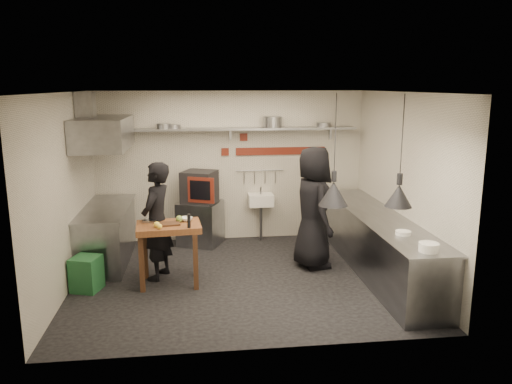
{
  "coord_description": "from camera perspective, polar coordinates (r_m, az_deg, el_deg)",
  "views": [
    {
      "loc": [
        -0.64,
        -7.16,
        2.9
      ],
      "look_at": [
        0.26,
        0.3,
        1.29
      ],
      "focal_mm": 35.0,
      "sensor_mm": 36.0,
      "label": 1
    }
  ],
  "objects": [
    {
      "name": "heat_lamp_near",
      "position": [
        6.58,
        9.0,
        4.69
      ],
      "size": [
        0.47,
        0.47,
        1.47
      ],
      "primitive_type": null,
      "rotation": [
        0.0,
        0.0,
        -0.23
      ],
      "color": "black",
      "rests_on": "ceiling"
    },
    {
      "name": "wall_left",
      "position": [
        7.54,
        -21.03,
        -0.16
      ],
      "size": [
        0.04,
        4.2,
        2.8
      ],
      "primitive_type": "cube",
      "color": "beige",
      "rests_on": "floor"
    },
    {
      "name": "bowl",
      "position": [
        7.5,
        -7.95,
        -3.08
      ],
      "size": [
        0.19,
        0.19,
        0.06
      ],
      "primitive_type": "imported",
      "rotation": [
        0.0,
        0.0,
        0.08
      ],
      "color": "white",
      "rests_on": "prep_table"
    },
    {
      "name": "counter_right",
      "position": [
        8.06,
        13.76,
        -5.92
      ],
      "size": [
        0.7,
        3.8,
        0.9
      ],
      "primitive_type": "cube",
      "color": "slate",
      "rests_on": "floor"
    },
    {
      "name": "pepper_mill",
      "position": [
        7.12,
        -7.67,
        -3.3
      ],
      "size": [
        0.06,
        0.06,
        0.2
      ],
      "primitive_type": "cylinder",
      "rotation": [
        0.0,
        0.0,
        0.42
      ],
      "color": "black",
      "rests_on": "prep_table"
    },
    {
      "name": "back_shelf",
      "position": [
        9.13,
        -2.9,
        7.22
      ],
      "size": [
        4.6,
        0.34,
        0.04
      ],
      "primitive_type": "cube",
      "color": "slate",
      "rests_on": "wall_back"
    },
    {
      "name": "cutting_board",
      "position": [
        7.34,
        -9.94,
        -3.6
      ],
      "size": [
        0.34,
        0.26,
        0.02
      ],
      "primitive_type": "cube",
      "rotation": [
        0.0,
        0.0,
        0.17
      ],
      "color": "#4A2C1B",
      "rests_on": "prep_table"
    },
    {
      "name": "ceiling",
      "position": [
        7.19,
        -1.84,
        11.33
      ],
      "size": [
        5.0,
        5.0,
        0.0
      ],
      "primitive_type": "plane",
      "color": "beige",
      "rests_on": "floor"
    },
    {
      "name": "oven_door",
      "position": [
        8.82,
        -6.31,
        0.22
      ],
      "size": [
        0.46,
        0.22,
        0.46
      ],
      "primitive_type": "cube",
      "rotation": [
        0.0,
        0.0,
        -0.41
      ],
      "color": "maroon",
      "rests_on": "combi_oven"
    },
    {
      "name": "wall_back",
      "position": [
        9.4,
        -2.93,
        2.93
      ],
      "size": [
        5.0,
        0.04,
        2.8
      ],
      "primitive_type": "cube",
      "color": "beige",
      "rests_on": "floor"
    },
    {
      "name": "lemon_a",
      "position": [
        7.24,
        -11.28,
        -3.66
      ],
      "size": [
        0.11,
        0.11,
        0.09
      ],
      "primitive_type": "sphere",
      "rotation": [
        0.0,
        0.0,
        0.32
      ],
      "color": "yellow",
      "rests_on": "prep_table"
    },
    {
      "name": "counter_left_top",
      "position": [
        8.58,
        -16.86,
        -1.78
      ],
      "size": [
        0.76,
        2.0,
        0.03
      ],
      "primitive_type": "cube",
      "color": "slate",
      "rests_on": "counter_left"
    },
    {
      "name": "red_band_vert",
      "position": [
        9.64,
        6.32,
        1.91
      ],
      "size": [
        0.14,
        0.02,
        1.1
      ],
      "primitive_type": "cube",
      "color": "maroon",
      "rests_on": "wall_back"
    },
    {
      "name": "shelf_bracket_left",
      "position": [
        9.35,
        -14.72,
        6.34
      ],
      "size": [
        0.04,
        0.06,
        0.24
      ],
      "primitive_type": "cube",
      "color": "slate",
      "rests_on": "wall_back"
    },
    {
      "name": "stock_pot",
      "position": [
        9.21,
        1.9,
        8.01
      ],
      "size": [
        0.41,
        0.41,
        0.2
      ],
      "primitive_type": "cylinder",
      "rotation": [
        0.0,
        0.0,
        -0.19
      ],
      "color": "slate",
      "rests_on": "back_shelf"
    },
    {
      "name": "sink_drain",
      "position": [
        9.47,
        0.56,
        -3.56
      ],
      "size": [
        0.06,
        0.06,
        0.66
      ],
      "primitive_type": "cylinder",
      "color": "slate",
      "rests_on": "floor"
    },
    {
      "name": "small_bowl_right",
      "position": [
        7.01,
        16.46,
        -4.49
      ],
      "size": [
        0.26,
        0.26,
        0.05
      ],
      "primitive_type": "cylinder",
      "rotation": [
        0.0,
        0.0,
        0.28
      ],
      "color": "white",
      "rests_on": "counter_right_top"
    },
    {
      "name": "wall_front",
      "position": [
        5.31,
        0.3,
        -4.27
      ],
      "size": [
        5.0,
        0.04,
        2.8
      ],
      "primitive_type": "cube",
      "color": "beige",
      "rests_on": "floor"
    },
    {
      "name": "counter_right_top",
      "position": [
        7.94,
        13.93,
        -2.72
      ],
      "size": [
        0.76,
        3.9,
        0.03
      ],
      "primitive_type": "cube",
      "color": "slate",
      "rests_on": "counter_right"
    },
    {
      "name": "utensil_rail",
      "position": [
        9.43,
        0.43,
        2.48
      ],
      "size": [
        0.9,
        0.02,
        0.02
      ],
      "primitive_type": "cylinder",
      "rotation": [
        0.0,
        1.57,
        0.0
      ],
      "color": "slate",
      "rests_on": "wall_back"
    },
    {
      "name": "oven_stand",
      "position": [
        9.3,
        -6.36,
        -3.54
      ],
      "size": [
        0.91,
        0.88,
        0.8
      ],
      "primitive_type": "cube",
      "rotation": [
        0.0,
        0.0,
        -0.41
      ],
      "color": "slate",
      "rests_on": "floor"
    },
    {
      "name": "chef_left",
      "position": [
        7.65,
        -11.27,
        -3.29
      ],
      "size": [
        0.63,
        0.76,
        1.79
      ],
      "primitive_type": "imported",
      "rotation": [
        0.0,
        0.0,
        -1.92
      ],
      "color": "black",
      "rests_on": "floor"
    },
    {
      "name": "heat_lamp_far",
      "position": [
        6.34,
        16.28,
        4.46
      ],
      "size": [
        0.41,
        0.41,
        1.38
      ],
      "primitive_type": null,
      "rotation": [
        0.0,
        0.0,
        0.27
      ],
      "color": "black",
      "rests_on": "ceiling"
    },
    {
      "name": "floor",
      "position": [
        7.75,
        -1.69,
        -9.85
      ],
      "size": [
        5.0,
        5.0,
        0.0
      ],
      "primitive_type": "plane",
      "color": "black",
      "rests_on": "ground"
    },
    {
      "name": "lemon_b",
      "position": [
        7.14,
        -10.97,
        -3.88
      ],
      "size": [
        0.08,
        0.08,
        0.08
      ],
      "primitive_type": "sphere",
      "rotation": [
        0.0,
        0.0,
        -0.06
      ],
      "color": "yellow",
      "rests_on": "prep_table"
    },
    {
      "name": "oven_glass",
      "position": [
        8.81,
        -6.4,
        0.2
      ],
      "size": [
        0.36,
        0.17,
        0.34
      ],
      "primitive_type": "cube",
      "rotation": [
        0.0,
        0.0,
        -0.41
      ],
      "color": "black",
      "rests_on": "oven_door"
    },
    {
      "name": "hand_sink",
      "position": [
        9.4,
        0.54,
        -0.91
      ],
      "size": [
        0.46,
        0.34,
        0.22
      ],
      "primitive_type": "cube",
      "color": "white",
      "rests_on": "wall_back"
    },
    {
      "name": "extractor_hood",
      "position": [
        8.37,
        -17.04,
        6.46
      ],
      "size": [
        0.78,
        1.6,
        0.5
      ],
      "primitive_type": "cube",
      "color": "slate",
      "rests_on": "ceiling"
    },
    {
      "name": "pan_far_left",
      "position": [
        9.12,
        -10.49,
        7.44
      ],
      "size": [
        0.31,
        0.31,
        0.09
      ],
      "primitive_type": "cylinder",
      "rotation": [
        0.0,
        0.0,
        -0.21
      ],
      "color": "slate",
      "rests_on": "back_shelf"
    },
    {
      "name": "shelf_bracket_mid",
      "position": [
        9.29,
        -2.96,
        6.68
      ],
      "size": [
        0.04,
        0.06,
        0.24
      ],
      "primitive_type": "cube",
      "color": "slate",
      "rests_on": "wall_back"
    },
    {
      "name": "pan_right",
      "position": [
        9.41,
        7.73,
        7.63
      ],
      "size": [
        0.36,
        0.36,
        0.08
      ],
      "primitive_type": "cylinder",
      "rotation": [
        0.0,
        0.0,
        -0.42
      ],
      "color": "slate",
      "rests_on": "back_shelf"
    },
    {
      "name": "shelf_bracket_right",
      "position": [
        9.61,
        8.5,
        6.75
      ],
      "size": [
        0.04,
        0.06,
        0.24
      ],
      "primitive_type": "cube",
      "color": "slate",
      "rests_on": "wall_back"
    },
    {
      "name": "hood_duct",
      "position": [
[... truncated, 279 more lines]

